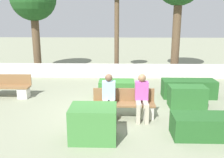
% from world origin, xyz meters
% --- Properties ---
extents(ground_plane, '(60.00, 60.00, 0.00)m').
position_xyz_m(ground_plane, '(0.00, 0.00, 0.00)').
color(ground_plane, gray).
extents(perimeter_wall, '(12.78, 0.30, 0.67)m').
position_xyz_m(perimeter_wall, '(0.00, 4.50, 0.33)').
color(perimeter_wall, beige).
rests_on(perimeter_wall, ground_plane).
extents(bench_front, '(1.84, 0.48, 0.84)m').
position_xyz_m(bench_front, '(0.55, -0.60, 0.32)').
color(bench_front, brown).
rests_on(bench_front, ground_plane).
extents(bench_left_side, '(1.77, 0.48, 0.84)m').
position_xyz_m(bench_left_side, '(-3.79, 1.17, 0.32)').
color(bench_left_side, brown).
rests_on(bench_left_side, ground_plane).
extents(person_seated_man, '(0.38, 0.63, 1.33)m').
position_xyz_m(person_seated_man, '(0.10, -0.74, 0.73)').
color(person_seated_man, '#B2A893').
rests_on(person_seated_man, ground_plane).
extents(person_seated_woman, '(0.38, 0.63, 1.33)m').
position_xyz_m(person_seated_woman, '(1.06, -0.74, 0.74)').
color(person_seated_woman, '#B2A893').
rests_on(person_seated_woman, ground_plane).
extents(hedge_block_near_left, '(1.94, 0.73, 0.66)m').
position_xyz_m(hedge_block_near_left, '(3.00, 1.40, 0.33)').
color(hedge_block_near_left, '#235623').
rests_on(hedge_block_near_left, ground_plane).
extents(hedge_block_near_right, '(1.12, 0.84, 0.85)m').
position_xyz_m(hedge_block_near_right, '(-0.22, -2.04, 0.42)').
color(hedge_block_near_right, '#3D7A38').
rests_on(hedge_block_near_right, ground_plane).
extents(hedge_block_mid_left, '(2.18, 0.74, 0.57)m').
position_xyz_m(hedge_block_mid_left, '(2.82, -1.83, 0.28)').
color(hedge_block_mid_left, '#235623').
rests_on(hedge_block_mid_left, ground_plane).
extents(hedge_block_mid_right, '(1.27, 0.75, 0.69)m').
position_xyz_m(hedge_block_mid_right, '(0.31, 1.11, 0.34)').
color(hedge_block_mid_right, '#33702D').
rests_on(hedge_block_mid_right, ground_plane).
extents(hedge_block_far_left, '(1.19, 0.65, 0.71)m').
position_xyz_m(hedge_block_far_left, '(2.66, 0.34, 0.36)').
color(hedge_block_far_left, '#286028').
rests_on(hedge_block_far_left, ground_plane).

